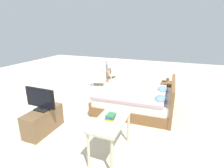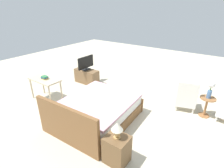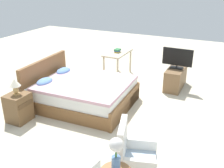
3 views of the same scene
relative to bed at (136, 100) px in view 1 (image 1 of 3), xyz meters
name	(u,v)px [view 1 (image 1 of 3)]	position (x,y,z in m)	size (l,w,h in m)	color
ground_plane	(108,102)	(-0.21, -0.99, -0.30)	(16.00, 16.00, 0.00)	beige
bed	(136,100)	(0.00, 0.00, 0.00)	(1.79, 2.19, 0.96)	brown
armchair_by_window_left	(110,70)	(-2.85, -1.94, 0.08)	(0.62, 0.62, 0.92)	white
armchair_by_window_right	(101,76)	(-1.74, -1.95, 0.08)	(0.67, 0.67, 0.92)	white
side_table	(106,74)	(-2.29, -1.92, 0.05)	(0.40, 0.40, 0.56)	#936038
flower_vase	(106,63)	(-2.29, -1.92, 0.56)	(0.17, 0.17, 0.48)	#4C709E
nightstand	(167,91)	(-1.17, 0.76, 0.00)	(0.44, 0.41, 0.59)	brown
table_lamp	(168,76)	(-1.17, 0.76, 0.50)	(0.22, 0.22, 0.33)	tan
tv_stand	(43,121)	(1.88, -1.71, -0.03)	(0.96, 0.40, 0.54)	brown
tv_flatscreen	(40,99)	(1.89, -1.71, 0.51)	(0.21, 0.76, 0.52)	black
vanity_desk	(110,125)	(2.02, 0.01, 0.32)	(1.04, 0.52, 0.73)	beige
book_stack	(111,116)	(1.99, 0.01, 0.48)	(0.20, 0.17, 0.10)	#B79333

